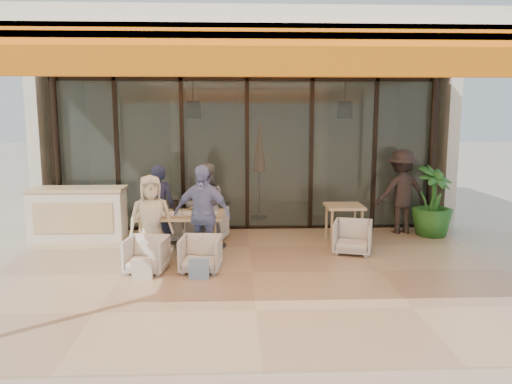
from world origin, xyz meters
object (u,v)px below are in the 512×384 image
chair_far_right (207,223)px  chair_near_left (147,253)px  chair_near_right (201,252)px  diner_periwinkle (202,214)px  diner_navy (159,207)px  side_chair (353,236)px  dining_table (179,217)px  standing_woman (401,192)px  side_table (344,210)px  diner_grey (205,206)px  potted_palm (433,202)px  host_counter (78,213)px  diner_cream (151,220)px  chair_far_left (164,226)px

chair_far_right → chair_near_left: bearing=78.5°
chair_near_right → diner_periwinkle: 0.71m
diner_navy → diner_periwinkle: size_ratio=0.95×
side_chair → dining_table: bearing=-163.4°
side_chair → standing_woman: 2.04m
side_table → standing_woman: standing_woman is taller
dining_table → chair_near_left: 1.11m
chair_near_left → diner_grey: (0.84, 1.40, 0.48)m
diner_navy → potted_palm: size_ratio=1.08×
host_counter → potted_palm: size_ratio=1.28×
chair_near_right → diner_cream: 1.07m
chair_far_left → chair_near_right: chair_near_right is taller
host_counter → chair_far_left: size_ratio=2.95×
diner_grey → diner_periwinkle: size_ratio=0.96×
diner_periwinkle → standing_woman: (3.95, 1.86, 0.05)m
chair_near_left → chair_far_right: bearing=73.1°
diner_grey → diner_periwinkle: 0.90m
chair_far_left → diner_periwinkle: bearing=103.0°
chair_far_left → chair_far_right: (0.84, 0.00, 0.06)m
chair_far_left → host_counter: bearing=-26.1°
diner_grey → potted_palm: size_ratio=1.10×
chair_far_left → side_table: side_table is taller
chair_near_right → diner_grey: (0.00, 1.40, 0.48)m
chair_far_left → chair_far_right: 0.84m
chair_far_right → diner_navy: 1.06m
side_table → standing_woman: 1.52m
chair_far_right → diner_cream: bearing=71.4°
host_counter → potted_palm: 7.05m
diner_grey → side_table: size_ratio=2.12×
chair_far_left → diner_grey: diner_grey is taller
side_chair → standing_woman: standing_woman is taller
diner_cream → diner_periwinkle: size_ratio=0.90×
diner_cream → standing_woman: bearing=7.0°
chair_far_right → side_chair: bearing=171.6°
dining_table → diner_navy: bearing=132.8°
host_counter → diner_periwinkle: size_ratio=1.13×
diner_navy → side_table: bearing=-171.3°
host_counter → chair_near_left: size_ratio=2.94×
diner_periwinkle → diner_grey: bearing=103.9°
chair_near_left → standing_woman: 5.37m
host_counter → standing_woman: standing_woman is taller
chair_near_left → standing_woman: bearing=33.2°
chair_far_left → diner_periwinkle: size_ratio=0.38×
side_chair → chair_near_right: bearing=-143.4°
chair_far_right → diner_cream: diner_cream is taller
diner_periwinkle → side_table: 2.87m
side_chair → chair_far_left: bearing=-178.5°
diner_grey → diner_cream: (-0.84, -0.90, -0.05)m
dining_table → diner_cream: bearing=-132.1°
chair_far_left → side_table: 3.48m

